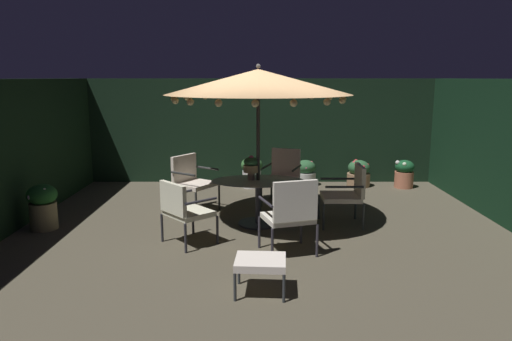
% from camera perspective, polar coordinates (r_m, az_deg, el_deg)
% --- Properties ---
extents(ground_plane, '(8.06, 6.93, 0.02)m').
position_cam_1_polar(ground_plane, '(7.53, 0.55, -6.64)').
color(ground_plane, '#4E4738').
extents(hedge_backdrop_rear, '(8.06, 0.30, 2.26)m').
position_cam_1_polar(hedge_backdrop_rear, '(10.56, 0.31, 4.82)').
color(hedge_backdrop_rear, black).
rests_on(hedge_backdrop_rear, ground_plane).
extents(hedge_backdrop_left, '(0.30, 6.93, 2.26)m').
position_cam_1_polar(hedge_backdrop_left, '(8.19, -27.72, 1.72)').
color(hedge_backdrop_left, black).
rests_on(hedge_backdrop_left, ground_plane).
extents(patio_dining_table, '(1.47, 0.96, 0.72)m').
position_cam_1_polar(patio_dining_table, '(7.44, -0.00, -2.52)').
color(patio_dining_table, '#292933').
rests_on(patio_dining_table, ground_plane).
extents(patio_umbrella, '(2.82, 2.82, 2.48)m').
position_cam_1_polar(patio_umbrella, '(7.23, -0.00, 10.55)').
color(patio_umbrella, '#322F2D').
rests_on(patio_umbrella, ground_plane).
extents(centerpiece_planter, '(0.25, 0.25, 0.38)m').
position_cam_1_polar(centerpiece_planter, '(7.40, -0.84, 0.60)').
color(centerpiece_planter, tan).
rests_on(centerpiece_planter, patio_dining_table).
extents(patio_chair_north, '(0.82, 0.83, 0.89)m').
position_cam_1_polar(patio_chair_north, '(6.63, -8.97, -4.46)').
color(patio_chair_north, '#292930').
rests_on(patio_chair_north, ground_plane).
extents(patio_chair_northeast, '(0.78, 0.73, 1.02)m').
position_cam_1_polar(patio_chair_northeast, '(6.15, 3.93, -4.94)').
color(patio_chair_northeast, '#2D2B33').
rests_on(patio_chair_northeast, ground_plane).
extents(patio_chair_east, '(0.64, 0.63, 0.95)m').
position_cam_1_polar(patio_chair_east, '(7.56, 10.67, -2.43)').
color(patio_chair_east, '#292F31').
rests_on(patio_chair_east, ground_plane).
extents(patio_chair_southeast, '(0.77, 0.79, 0.99)m').
position_cam_1_polar(patio_chair_southeast, '(8.74, 3.01, -0.29)').
color(patio_chair_southeast, '#2B322C').
rests_on(patio_chair_southeast, ground_plane).
extents(patio_chair_south, '(0.82, 0.84, 0.97)m').
position_cam_1_polar(patio_chair_south, '(8.27, -8.04, -0.97)').
color(patio_chair_south, '#2B2E2D').
rests_on(patio_chair_south, ground_plane).
extents(ottoman_footrest, '(0.56, 0.49, 0.39)m').
position_cam_1_polar(ottoman_footrest, '(5.17, 0.29, -11.03)').
color(ottoman_footrest, '#2E3235').
rests_on(ottoman_footrest, ground_plane).
extents(potted_plant_front_corner, '(0.40, 0.39, 0.59)m').
position_cam_1_polar(potted_plant_front_corner, '(10.47, 17.06, -0.31)').
color(potted_plant_front_corner, '#AF664B').
rests_on(potted_plant_front_corner, ground_plane).
extents(potted_plant_right_far, '(0.45, 0.45, 0.70)m').
position_cam_1_polar(potted_plant_right_far, '(7.93, -24.45, -3.85)').
color(potted_plant_right_far, olive).
rests_on(potted_plant_right_far, ground_plane).
extents(potted_plant_left_far, '(0.45, 0.45, 0.64)m').
position_cam_1_polar(potted_plant_left_far, '(10.00, -0.78, -0.09)').
color(potted_plant_left_far, silver).
rests_on(potted_plant_left_far, ground_plane).
extents(potted_plant_back_left, '(0.48, 0.48, 0.56)m').
position_cam_1_polar(potted_plant_back_left, '(10.35, 11.92, -0.33)').
color(potted_plant_back_left, '#8D6B4C').
rests_on(potted_plant_back_left, ground_plane).
extents(potted_plant_right_near, '(0.45, 0.45, 0.55)m').
position_cam_1_polar(potted_plant_right_near, '(10.25, 5.67, -0.27)').
color(potted_plant_right_near, beige).
rests_on(potted_plant_right_near, ground_plane).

